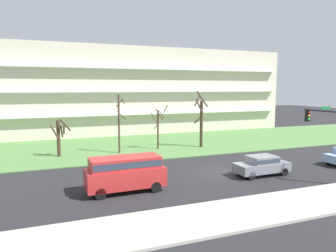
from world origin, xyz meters
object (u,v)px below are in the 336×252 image
at_px(tree_far_left, 59,136).
at_px(tree_left, 119,122).
at_px(sedan_gray_near_left, 262,165).
at_px(tree_center, 158,126).
at_px(tree_right, 201,121).
at_px(traffic_signal_mast, 334,130).
at_px(van_red_center_right, 125,171).

xyz_separation_m(tree_far_left, tree_left, (5.95, -0.45, 1.19)).
distance_m(tree_left, sedan_gray_near_left, 15.24).
relative_size(tree_center, sedan_gray_near_left, 1.14).
height_order(tree_right, sedan_gray_near_left, tree_right).
distance_m(tree_left, tree_center, 4.68).
distance_m(tree_far_left, tree_center, 10.54).
relative_size(tree_far_left, traffic_signal_mast, 0.72).
bearing_deg(tree_far_left, van_red_center_right, -74.45).
bearing_deg(traffic_signal_mast, tree_center, 117.05).
bearing_deg(tree_left, traffic_signal_mast, -50.18).
height_order(tree_far_left, traffic_signal_mast, traffic_signal_mast).
bearing_deg(van_red_center_right, tree_left, 77.98).
xyz_separation_m(sedan_gray_near_left, traffic_signal_mast, (4.14, -2.93, 2.91)).
xyz_separation_m(tree_center, traffic_signal_mast, (8.16, -15.97, 1.15)).
bearing_deg(van_red_center_right, tree_right, 44.91).
height_order(tree_far_left, tree_left, tree_left).
bearing_deg(tree_left, tree_center, 8.63).
relative_size(tree_right, van_red_center_right, 1.26).
relative_size(tree_far_left, tree_left, 0.64).
relative_size(tree_left, traffic_signal_mast, 1.13).
bearing_deg(tree_center, sedan_gray_near_left, -72.88).
relative_size(tree_right, sedan_gray_near_left, 1.49).
bearing_deg(tree_right, tree_left, 179.89).
bearing_deg(traffic_signal_mast, tree_left, 129.82).
bearing_deg(tree_far_left, tree_center, 1.33).
xyz_separation_m(tree_far_left, tree_center, (10.53, 0.24, 0.53)).
bearing_deg(tree_center, tree_far_left, -178.67).
xyz_separation_m(tree_right, traffic_signal_mast, (3.21, -15.26, 0.63)).
height_order(tree_left, traffic_signal_mast, tree_left).
bearing_deg(sedan_gray_near_left, tree_center, 106.29).
xyz_separation_m(tree_right, van_red_center_right, (-11.91, -12.33, -1.75)).
bearing_deg(van_red_center_right, traffic_signal_mast, -12.03).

